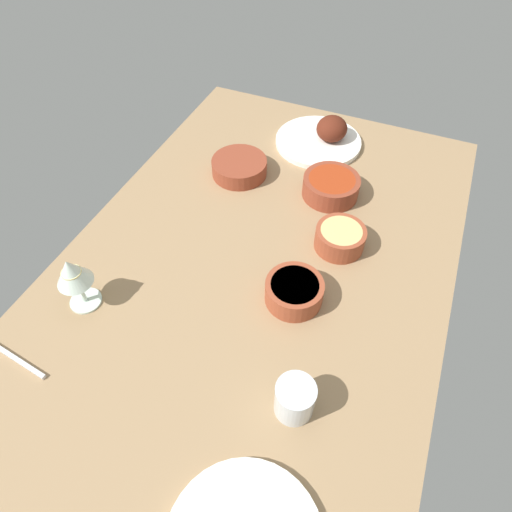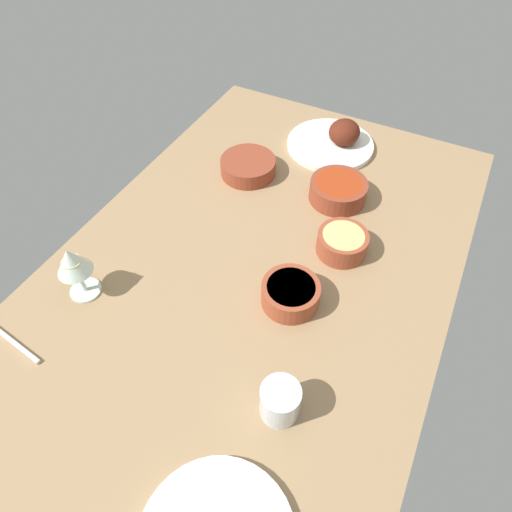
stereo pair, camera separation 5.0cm
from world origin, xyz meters
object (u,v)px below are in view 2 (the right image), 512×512
at_px(bowl_potatoes, 248,166).
at_px(bowl_pasta, 342,242).
at_px(bowl_onions, 290,293).
at_px(bowl_sauce, 338,190).
at_px(fork_loose, 9,339).
at_px(wine_glass, 72,263).
at_px(water_tumbler, 280,401).
at_px(plate_far_side, 335,140).

height_order(bowl_potatoes, bowl_pasta, bowl_pasta).
distance_m(bowl_onions, bowl_sauce, 0.37).
distance_m(bowl_pasta, fork_loose, 0.76).
bearing_deg(wine_glass, water_tumbler, -95.22).
distance_m(bowl_onions, water_tumbler, 0.25).
distance_m(plate_far_side, bowl_pasta, 0.43).
bearing_deg(bowl_onions, wine_glass, 113.80).
xyz_separation_m(plate_far_side, bowl_potatoes, (-0.23, 0.18, 0.00)).
xyz_separation_m(bowl_potatoes, bowl_sauce, (0.01, -0.27, 0.01)).
xyz_separation_m(bowl_sauce, wine_glass, (-0.55, 0.40, 0.07)).
bearing_deg(bowl_sauce, wine_glass, 144.27).
height_order(bowl_onions, bowl_pasta, bowl_pasta).
relative_size(plate_far_side, bowl_potatoes, 1.67).
bearing_deg(fork_loose, plate_far_side, -104.48).
xyz_separation_m(bowl_potatoes, bowl_pasta, (-0.16, -0.34, 0.01)).
xyz_separation_m(bowl_sauce, fork_loose, (-0.72, 0.45, -0.03)).
relative_size(bowl_sauce, water_tumbler, 1.89).
bearing_deg(wine_glass, bowl_pasta, -51.25).
bearing_deg(bowl_onions, fork_loose, 126.72).
relative_size(plate_far_side, wine_glass, 1.88).
height_order(bowl_sauce, fork_loose, bowl_sauce).
height_order(wine_glass, water_tumbler, wine_glass).
distance_m(plate_far_side, fork_loose, 1.01).
bearing_deg(water_tumbler, wine_glass, 84.78).
distance_m(bowl_onions, wine_glass, 0.47).
bearing_deg(fork_loose, water_tumbler, -160.90).
relative_size(water_tumbler, fork_loose, 0.43).
distance_m(bowl_pasta, water_tumbler, 0.43).
bearing_deg(water_tumbler, bowl_onions, 19.77).
bearing_deg(bowl_potatoes, plate_far_side, -37.08).
relative_size(bowl_potatoes, fork_loose, 0.83).
bearing_deg(bowl_sauce, bowl_onions, -175.99).
bearing_deg(bowl_sauce, plate_far_side, 22.09).
relative_size(plate_far_side, water_tumbler, 3.24).
bearing_deg(water_tumbler, bowl_potatoes, 32.64).
relative_size(bowl_sauce, fork_loose, 0.81).
bearing_deg(bowl_pasta, wine_glass, 128.75).
xyz_separation_m(wine_glass, fork_loose, (-0.17, 0.06, -0.10)).
bearing_deg(plate_far_side, fork_loose, 158.87).
relative_size(plate_far_side, bowl_pasta, 2.16).
xyz_separation_m(water_tumbler, fork_loose, (-0.12, 0.56, -0.04)).
bearing_deg(bowl_potatoes, bowl_pasta, -115.14).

